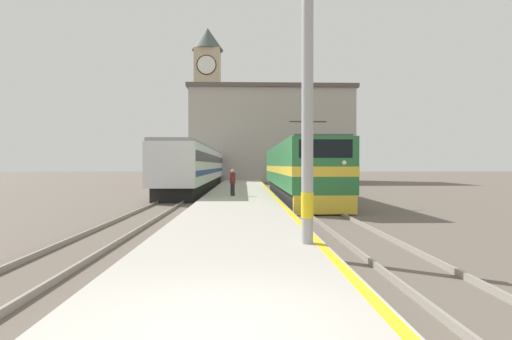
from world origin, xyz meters
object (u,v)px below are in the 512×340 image
Objects in this scene: catenary_mast at (310,87)px; clock_tower at (208,99)px; person_on_platform at (233,182)px; locomotive_train at (297,170)px; passenger_train at (201,167)px.

clock_tower is (-7.20, 52.42, 8.39)m from catenary_mast.
clock_tower is at bearing 97.45° from person_on_platform.
clock_tower reaches higher than person_on_platform.
catenary_mast reaches higher than locomotive_train.
passenger_train is 30.40m from catenary_mast.
person_on_platform is 39.76m from clock_tower.
clock_tower reaches higher than locomotive_train.
clock_tower reaches higher than catenary_mast.
catenary_mast is at bearing -79.07° from passenger_train.
locomotive_train reaches higher than passenger_train.
locomotive_train is 37.93m from clock_tower.
passenger_train is at bearing 102.97° from person_on_platform.
passenger_train is at bearing 100.93° from catenary_mast.
locomotive_train is 0.57× the size of passenger_train.
clock_tower is (-4.94, 37.82, 11.23)m from person_on_platform.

